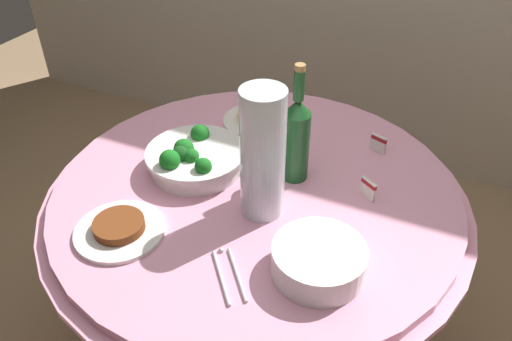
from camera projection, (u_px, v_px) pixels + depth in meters
buffet_table at (256, 276)px, 1.59m from camera, size 1.16×1.16×0.74m
broccoli_bowl at (194, 158)px, 1.40m from camera, size 0.28×0.28×0.11m
plate_stack at (319, 260)px, 1.10m from camera, size 0.21×0.21×0.07m
wine_bottle at (296, 137)px, 1.33m from camera, size 0.07×0.07×0.34m
decorative_fruit_vase at (263, 162)px, 1.20m from camera, size 0.11×0.11×0.34m
serving_tongs at (228, 273)px, 1.11m from camera, size 0.14×0.15×0.01m
food_plate_noodles at (257, 118)px, 1.63m from camera, size 0.22×0.22×0.04m
food_plate_stir_fry at (120, 229)px, 1.21m from camera, size 0.22×0.22×0.04m
label_placard_front at (368, 188)px, 1.31m from camera, size 0.05×0.04×0.05m
label_placard_mid at (378, 143)px, 1.48m from camera, size 0.05×0.03×0.05m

